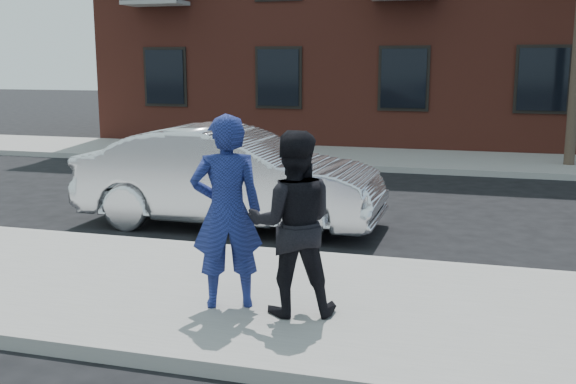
% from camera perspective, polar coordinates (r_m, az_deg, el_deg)
% --- Properties ---
extents(ground, '(100.00, 100.00, 0.00)m').
position_cam_1_polar(ground, '(7.84, -2.35, -9.04)').
color(ground, black).
rests_on(ground, ground).
extents(near_sidewalk, '(50.00, 3.50, 0.15)m').
position_cam_1_polar(near_sidewalk, '(7.59, -2.96, -9.13)').
color(near_sidewalk, gray).
rests_on(near_sidewalk, ground).
extents(near_curb, '(50.00, 0.10, 0.15)m').
position_cam_1_polar(near_curb, '(9.23, 0.69, -5.44)').
color(near_curb, '#999691').
rests_on(near_curb, ground).
extents(far_sidewalk, '(50.00, 3.50, 0.15)m').
position_cam_1_polar(far_sidewalk, '(18.57, 8.65, 2.78)').
color(far_sidewalk, gray).
rests_on(far_sidewalk, ground).
extents(far_curb, '(50.00, 0.10, 0.15)m').
position_cam_1_polar(far_curb, '(16.81, 7.84, 1.95)').
color(far_curb, '#999691').
rests_on(far_curb, ground).
extents(silver_sedan, '(4.99, 1.76, 1.64)m').
position_cam_1_polar(silver_sedan, '(11.07, -4.92, 1.26)').
color(silver_sedan, silver).
rests_on(silver_sedan, ground).
extents(man_hoodie, '(0.87, 0.74, 2.02)m').
position_cam_1_polar(man_hoodie, '(6.96, -5.22, -1.69)').
color(man_hoodie, navy).
rests_on(man_hoodie, near_sidewalk).
extents(man_peacoat, '(1.08, 0.95, 1.88)m').
position_cam_1_polar(man_peacoat, '(6.75, 0.39, -2.68)').
color(man_peacoat, black).
rests_on(man_peacoat, near_sidewalk).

